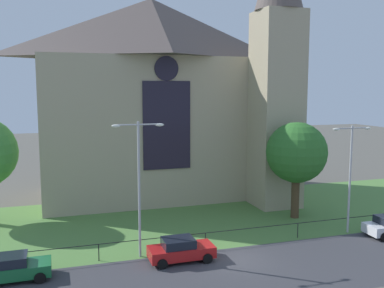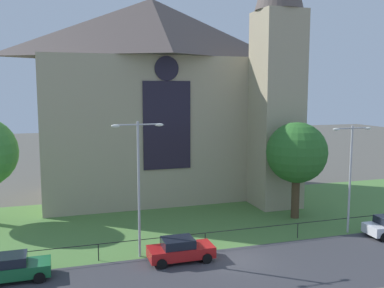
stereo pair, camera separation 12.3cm
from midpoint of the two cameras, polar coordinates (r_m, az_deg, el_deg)
name	(u,v)px [view 2 (the right image)]	position (r m, az deg, el deg)	size (l,w,h in m)	color
ground	(191,216)	(37.91, -0.08, -9.56)	(160.00, 160.00, 0.00)	#56544C
road_asphalt	(249,272)	(27.38, 7.70, -16.42)	(120.00, 8.00, 0.01)	#38383D
grass_verge	(198,223)	(36.09, 0.88, -10.43)	(120.00, 20.00, 0.01)	#517F3D
church_building	(161,96)	(44.50, -4.00, 6.35)	(23.20, 16.20, 26.00)	tan
iron_railing	(205,235)	(30.46, 1.88, -11.91)	(29.12, 0.07, 1.13)	black
tree_right_near	(297,153)	(37.46, 13.76, -1.17)	(5.14, 5.14, 8.24)	#4C3823
streetlamp_near	(139,173)	(28.02, -6.95, -3.80)	(3.37, 0.26, 8.94)	#B2B2B7
streetlamp_far	(351,165)	(34.77, 20.32, -2.65)	(3.37, 0.26, 8.27)	#B2B2B7
parked_car_green	(12,268)	(27.84, -22.59, -14.87)	(4.21, 2.04, 1.51)	#196033
parked_car_red	(180,250)	(28.48, -1.44, -13.78)	(4.20, 2.02, 1.51)	#B21919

